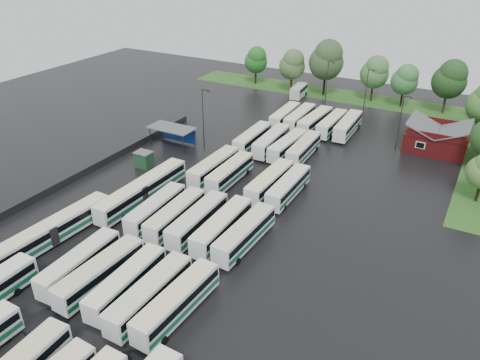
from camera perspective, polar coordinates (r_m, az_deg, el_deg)
The scene contains 45 objects.
ground at distance 60.41m, azimuth -7.28°, elevation -6.31°, with size 160.00×160.00×0.00m, color black.
brick_building at distance 88.49m, azimuth 22.83°, elevation 4.51°, with size 10.07×8.60×5.39m.
wash_shed at distance 83.90m, azimuth -8.17°, elevation 6.09°, with size 8.20×4.20×3.58m.
utility_hut at distance 77.32m, azimuth -11.64°, elevation 2.49°, with size 2.70×2.20×2.62m.
grass_strip_north at distance 113.36m, azimuth 13.36°, elevation 9.81°, with size 80.00×10.00×0.01m, color #28561A.
west_fence at distance 78.54m, azimuth -17.09°, elevation 1.61°, with size 0.10×50.00×1.20m, color #2D2D30.
bus_r1c0 at distance 54.99m, azimuth -18.97°, elevation -9.56°, with size 2.75×10.96×3.03m.
bus_r1c1 at distance 52.86m, azimuth -16.66°, elevation -10.77°, with size 2.73×11.32×3.13m.
bus_r1c2 at distance 50.97m, azimuth -13.64°, elevation -12.04°, with size 2.77×10.96×3.03m.
bus_r1c3 at distance 48.99m, azimuth -10.93°, elevation -13.49°, with size 2.42×11.35×3.16m.
bus_r1c4 at distance 47.72m, azimuth -7.67°, elevation -14.52°, with size 2.79×11.37×3.14m.
bus_r2c0 at distance 62.49m, azimuth -10.21°, elevation -3.48°, with size 2.85×10.96×3.02m.
bus_r2c1 at distance 60.81m, azimuth -7.85°, elevation -4.21°, with size 2.74×11.08×3.06m.
bus_r2c2 at distance 59.36m, azimuth -5.19°, elevation -4.86°, with size 2.72×11.36×3.14m.
bus_r2c3 at distance 57.89m, azimuth -2.18°, elevation -5.66°, with size 2.64×11.51×3.19m.
bus_r2c4 at distance 56.56m, azimuth 0.59°, elevation -6.56°, with size 2.72×11.38×3.15m.
bus_r3c0 at distance 72.41m, azimuth -3.19°, elevation 1.62°, with size 2.55×11.46×3.18m.
bus_r3c1 at distance 70.70m, azimuth -1.22°, elevation 0.92°, with size 2.47×11.00×3.05m.
bus_r3c3 at distance 68.02m, azimuth 3.65°, elevation -0.24°, with size 2.65×11.40×3.16m.
bus_r3c4 at distance 67.04m, azimuth 5.92°, elevation -0.84°, with size 2.40×10.99×3.05m.
bus_r4c0 at distance 82.90m, azimuth 1.56°, elevation 5.13°, with size 2.63×11.14×3.08m.
bus_r4c1 at distance 81.76m, azimuth 3.86°, elevation 4.76°, with size 2.80×11.33×3.13m.
bus_r4c2 at distance 80.34m, azimuth 5.84°, elevation 4.20°, with size 2.82×10.96×3.02m.
bus_r4c3 at distance 79.55m, azimuth 7.76°, elevation 3.83°, with size 2.58×10.89×3.02m.
bus_r5c0 at distance 94.15m, azimuth 5.50°, elevation 7.83°, with size 2.69×10.98×3.04m.
bus_r5c1 at distance 93.33m, azimuth 7.31°, elevation 7.57°, with size 2.51×11.18×3.10m.
bus_r5c2 at distance 91.92m, azimuth 9.14°, elevation 7.15°, with size 2.97×11.51×3.18m.
bus_r5c3 at distance 91.11m, azimuth 11.12°, elevation 6.74°, with size 2.52×11.05×3.06m.
bus_r5c4 at distance 90.63m, azimuth 13.01°, elevation 6.48°, with size 2.79×11.54×3.19m.
artic_bus_west_b at distance 67.16m, azimuth -11.78°, elevation -1.19°, with size 2.59×17.07×3.16m.
artic_bus_west_c at distance 61.60m, azimuth -21.75°, elevation -5.71°, with size 3.14×16.47×3.04m.
minibus at distance 110.66m, azimuth 7.18°, elevation 10.73°, with size 2.92×6.51×2.76m.
tree_north_0 at distance 119.34m, azimuth 2.00°, elevation 14.44°, with size 5.70×5.70×9.44m.
tree_north_1 at distance 113.60m, azimuth 6.43°, elevation 13.84°, with size 6.13×6.13×10.16m.
tree_north_2 at distance 111.14m, azimuth 10.55°, elevation 14.23°, with size 7.87×7.87×13.03m.
tree_north_3 at distance 109.90m, azimuth 16.15°, elevation 12.54°, with size 6.26×6.26×10.37m.
tree_north_4 at distance 107.97m, azimuth 19.52°, elevation 11.48°, with size 5.74×5.74×9.51m.
tree_north_5 at distance 106.67m, azimuth 24.27°, elevation 11.18°, with size 6.96×6.96×11.53m.
lamp_post_ne at distance 84.79m, azimuth 19.06°, elevation 7.04°, with size 1.52×0.30×9.87m.
lamp_post_nw at distance 81.42m, azimuth -4.45°, elevation 8.01°, with size 1.64×0.32×10.64m.
lamp_post_back_w at distance 104.37m, azimuth 10.62°, elevation 11.85°, with size 1.52×0.30×9.90m.
lamp_post_back_e at distance 100.62m, azimuth 15.20°, elevation 10.69°, with size 1.49×0.29×9.69m.
puddle_0 at distance 51.34m, azimuth -22.51°, elevation -15.82°, with size 4.43×4.43×0.01m, color black.
puddle_2 at distance 69.16m, azimuth -11.79°, elevation -1.95°, with size 7.38×7.38×0.01m, color black.
puddle_3 at distance 56.53m, azimuth -1.96°, elevation -8.76°, with size 3.88×3.88×0.01m, color black.
Camera 1 is at (30.86, -39.52, 33.69)m, focal length 35.00 mm.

